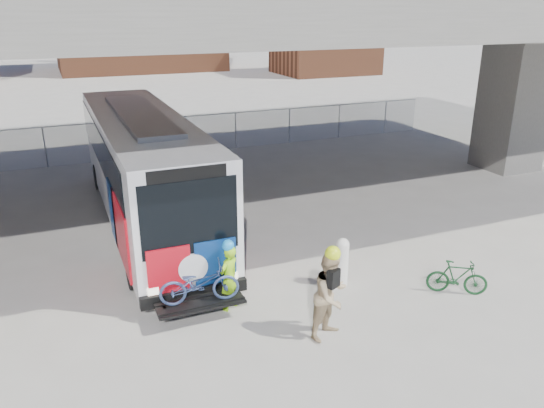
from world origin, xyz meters
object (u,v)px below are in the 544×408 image
bus (143,161)px  bike_parked (457,277)px  bollard (342,260)px  cyclist_tan (331,294)px  cyclist_hivis (229,276)px

bus → bike_parked: size_ratio=8.79×
bus → bike_parked: bus is taller
bus → bollard: (3.81, -6.32, -1.41)m
bollard → cyclist_tan: bearing=-125.8°
cyclist_tan → bike_parked: (3.79, 0.37, -0.56)m
cyclist_hivis → cyclist_tan: size_ratio=0.84×
bollard → bike_parked: bollard is taller
bus → cyclist_hivis: size_ratio=7.29×
bollard → cyclist_hivis: size_ratio=0.73×
bus → cyclist_tan: bearing=-73.4°
cyclist_tan → bus: bearing=81.8°
bike_parked → bus: bearing=72.5°
bus → cyclist_hivis: 6.49m
bike_parked → cyclist_tan: bearing=129.6°
cyclist_tan → bike_parked: 3.85m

